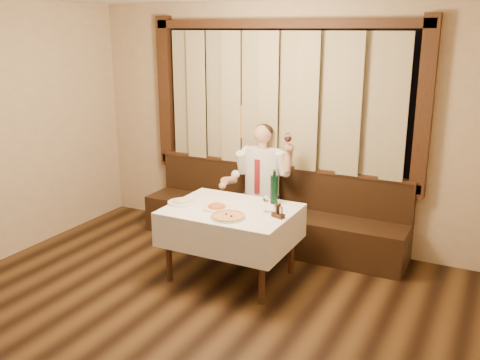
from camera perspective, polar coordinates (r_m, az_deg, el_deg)
The scene contains 10 objects.
room at distance 4.58m, azimuth -5.30°, elevation 3.17°, with size 5.01×6.01×2.81m.
banquette at distance 6.40m, azimuth 3.35°, elevation -4.14°, with size 3.20×0.61×0.94m.
dining_table at distance 5.42m, azimuth -0.96°, elevation -4.07°, with size 1.27×0.97×0.76m.
pizza at distance 5.11m, azimuth -1.28°, elevation -3.89°, with size 0.35×0.35×0.04m.
pasta_red at distance 5.36m, azimuth -2.50°, elevation -2.66°, with size 0.29×0.29×0.10m.
pasta_cream at distance 5.55m, azimuth -6.27°, elevation -2.09°, with size 0.29×0.29×0.10m.
green_bottle at distance 5.50m, azimuth 3.66°, elevation -0.97°, with size 0.08×0.08×0.36m.
table_wine_glass at distance 5.24m, azimuth 2.80°, elevation -2.13°, with size 0.06×0.06×0.17m.
cruet_caddy at distance 5.12m, azimuth 4.09°, elevation -3.50°, with size 0.14×0.10×0.14m.
seated_man at distance 6.21m, azimuth 2.13°, elevation 0.32°, with size 0.80×0.60×1.44m.
Camera 1 is at (2.39, -2.80, 2.50)m, focal length 40.00 mm.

